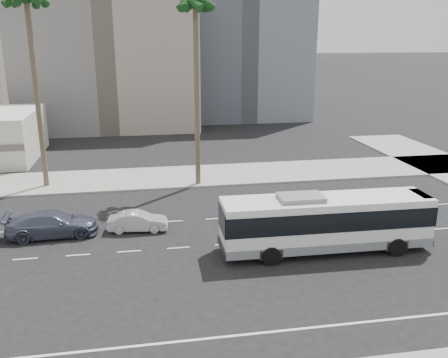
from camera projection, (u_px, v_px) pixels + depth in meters
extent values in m
plane|color=black|center=(272.00, 241.00, 30.54)|extent=(700.00, 700.00, 0.00)
cube|color=gray|center=(229.00, 174.00, 45.15)|extent=(120.00, 7.00, 0.15)
cube|color=gray|center=(109.00, 62.00, 68.48)|extent=(24.00, 18.00, 18.00)
cube|color=#535761|center=(237.00, 34.00, 77.23)|extent=(20.00, 20.00, 26.00)
cube|color=beige|center=(148.00, 19.00, 259.95)|extent=(42.00, 42.00, 44.00)
cube|color=#51545C|center=(271.00, 5.00, 278.90)|extent=(22.00, 22.00, 60.00)
cube|color=silver|center=(326.00, 220.00, 28.68)|extent=(12.63, 2.96, 2.82)
cube|color=black|center=(326.00, 215.00, 28.58)|extent=(12.69, 3.02, 1.19)
cube|color=slate|center=(325.00, 240.00, 29.04)|extent=(12.65, 3.00, 0.54)
cube|color=slate|center=(301.00, 198.00, 27.98)|extent=(2.63, 1.78, 0.33)
cube|color=#262628|center=(419.00, 195.00, 29.31)|extent=(0.68, 1.96, 0.33)
cylinder|color=black|center=(397.00, 247.00, 28.43)|extent=(1.09, 0.33, 1.09)
cylinder|color=black|center=(375.00, 229.00, 31.06)|extent=(1.09, 0.33, 1.09)
cylinder|color=black|center=(272.00, 257.00, 27.17)|extent=(1.09, 0.33, 1.09)
cylinder|color=black|center=(260.00, 237.00, 29.79)|extent=(1.09, 0.33, 1.09)
imported|color=#B5B5B8|center=(138.00, 221.00, 32.05)|extent=(1.76, 4.07, 1.30)
imported|color=#414759|center=(52.00, 224.00, 31.14)|extent=(2.70, 5.95, 1.69)
cylinder|color=brown|center=(197.00, 100.00, 40.02)|extent=(0.41, 0.41, 14.99)
cylinder|color=brown|center=(37.00, 98.00, 39.40)|extent=(0.48, 0.48, 15.32)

